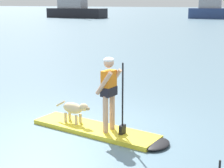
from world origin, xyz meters
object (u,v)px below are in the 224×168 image
object	(u,v)px
moored_boat_outer	(76,11)
moored_boat_far_port	(212,11)
dog	(74,109)
paddleboard	(103,131)
person_paddler	(109,89)

from	to	relation	value
moored_boat_outer	moored_boat_far_port	size ratio (longest dim) A/B	1.42
dog	moored_boat_outer	bearing A→B (deg)	119.29
dog	moored_boat_far_port	xyz separation A→B (m)	(-5.05, 58.58, 0.92)
paddleboard	person_paddler	xyz separation A→B (m)	(0.18, -0.03, 1.01)
person_paddler	moored_boat_far_port	xyz separation A→B (m)	(-6.03, 58.75, 0.31)
paddleboard	dog	bearing A→B (deg)	170.35
moored_boat_far_port	dog	bearing A→B (deg)	-85.07
paddleboard	dog	world-z (taller)	dog
paddleboard	person_paddler	size ratio (longest dim) A/B	2.08
paddleboard	moored_boat_outer	size ratio (longest dim) A/B	0.29
person_paddler	moored_boat_outer	distance (m)	59.72
person_paddler	moored_boat_outer	xyz separation A→B (m)	(-29.88, 51.70, 0.26)
paddleboard	moored_boat_far_port	distance (m)	59.03
paddleboard	moored_boat_outer	xyz separation A→B (m)	(-29.70, 51.67, 1.27)
paddleboard	moored_boat_far_port	xyz separation A→B (m)	(-5.85, 58.72, 1.31)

